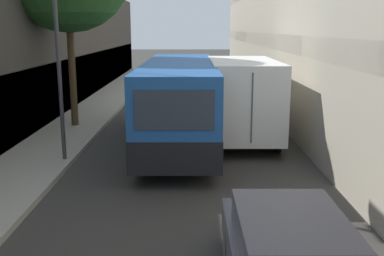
{
  "coord_description": "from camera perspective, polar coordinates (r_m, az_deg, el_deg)",
  "views": [
    {
      "loc": [
        0.25,
        -0.32,
        4.07
      ],
      "look_at": [
        0.27,
        10.79,
        1.6
      ],
      "focal_mm": 42.0,
      "sensor_mm": 36.0,
      "label": 1
    }
  ],
  "objects": [
    {
      "name": "sidewalk_left",
      "position": [
        16.56,
        -17.16,
        -1.99
      ],
      "size": [
        2.38,
        60.0,
        0.16
      ],
      "color": "#9E998E",
      "rests_on": "ground_plane"
    },
    {
      "name": "bus",
      "position": [
        15.94,
        -1.69,
        3.47
      ],
      "size": [
        2.44,
        9.89,
        2.93
      ],
      "color": "#1E519E",
      "rests_on": "ground_plane"
    },
    {
      "name": "box_truck",
      "position": [
        17.24,
        5.98,
        4.29
      ],
      "size": [
        2.32,
        7.25,
        2.97
      ],
      "color": "silver",
      "rests_on": "ground_plane"
    },
    {
      "name": "ground_plane",
      "position": [
        15.85,
        -1.01,
        -2.35
      ],
      "size": [
        150.0,
        150.0,
        0.0
      ],
      "primitive_type": "plane",
      "color": "#33302D"
    }
  ]
}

